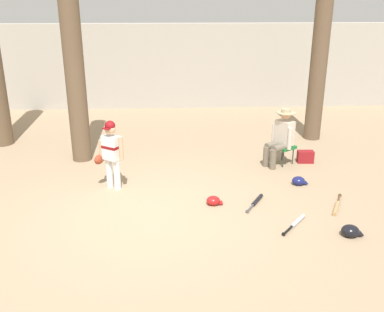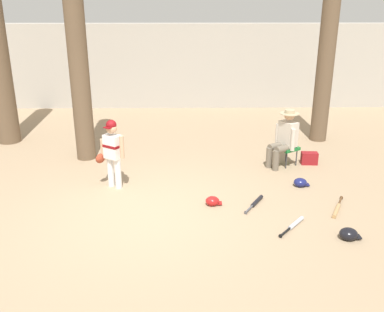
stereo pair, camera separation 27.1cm
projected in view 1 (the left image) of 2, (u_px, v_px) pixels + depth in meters
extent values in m
plane|color=#9E8466|center=(149.00, 215.00, 7.15)|extent=(60.00, 60.00, 0.00)
cube|color=#ADA89E|center=(157.00, 66.00, 13.62)|extent=(18.00, 0.36, 2.59)
cylinder|color=brown|center=(71.00, 30.00, 8.64)|extent=(0.41, 0.41, 5.47)
cone|color=brown|center=(83.00, 159.00, 9.59)|extent=(0.64, 0.64, 0.25)
cylinder|color=brown|center=(320.00, 49.00, 10.24)|extent=(0.40, 0.40, 4.39)
cone|color=brown|center=(311.00, 138.00, 11.01)|extent=(0.62, 0.62, 0.24)
cylinder|color=white|center=(117.00, 175.00, 8.01)|extent=(0.12, 0.12, 0.58)
cylinder|color=white|center=(109.00, 173.00, 8.10)|extent=(0.12, 0.12, 0.58)
cube|color=white|center=(111.00, 148.00, 7.88)|extent=(0.36, 0.33, 0.44)
cube|color=maroon|center=(111.00, 147.00, 7.87)|extent=(0.37, 0.34, 0.05)
sphere|color=tan|center=(110.00, 129.00, 7.76)|extent=(0.20, 0.20, 0.20)
sphere|color=maroon|center=(110.00, 126.00, 7.74)|extent=(0.19, 0.19, 0.19)
cube|color=maroon|center=(107.00, 128.00, 7.67)|extent=(0.17, 0.16, 0.02)
cylinder|color=tan|center=(121.00, 148.00, 7.74)|extent=(0.11, 0.11, 0.42)
cylinder|color=tan|center=(101.00, 151.00, 7.97)|extent=(0.11, 0.11, 0.40)
ellipsoid|color=#933823|center=(99.00, 159.00, 7.99)|extent=(0.22, 0.25, 0.18)
cube|color=#196B2D|center=(283.00, 147.00, 9.22)|extent=(0.55, 0.55, 0.06)
cylinder|color=#333338|center=(283.00, 159.00, 9.09)|extent=(0.02, 0.02, 0.38)
cylinder|color=#333338|center=(273.00, 155.00, 9.31)|extent=(0.02, 0.02, 0.38)
cylinder|color=#333338|center=(293.00, 156.00, 9.25)|extent=(0.02, 0.02, 0.38)
cylinder|color=#333338|center=(282.00, 152.00, 9.48)|extent=(0.02, 0.02, 0.38)
cylinder|color=#6B6051|center=(273.00, 159.00, 8.98)|extent=(0.13, 0.13, 0.43)
cylinder|color=#6B6051|center=(266.00, 157.00, 9.13)|extent=(0.13, 0.13, 0.43)
cylinder|color=#6B6051|center=(281.00, 148.00, 9.01)|extent=(0.42, 0.34, 0.15)
cylinder|color=#6B6051|center=(273.00, 145.00, 9.16)|extent=(0.42, 0.34, 0.15)
cube|color=beige|center=(285.00, 133.00, 9.11)|extent=(0.40, 0.43, 0.52)
cylinder|color=beige|center=(290.00, 139.00, 8.92)|extent=(0.12, 0.12, 0.46)
cylinder|color=beige|center=(274.00, 134.00, 9.25)|extent=(0.12, 0.12, 0.46)
sphere|color=tan|center=(286.00, 114.00, 8.97)|extent=(0.22, 0.22, 0.22)
cylinder|color=tan|center=(286.00, 113.00, 8.96)|extent=(0.40, 0.40, 0.02)
cylinder|color=tan|center=(286.00, 111.00, 8.95)|extent=(0.20, 0.20, 0.09)
cube|color=maroon|center=(305.00, 157.00, 9.36)|extent=(0.35, 0.20, 0.26)
cone|color=brown|center=(3.00, 144.00, 10.59)|extent=(0.88, 0.88, 0.31)
cylinder|color=tan|center=(336.00, 208.00, 7.31)|extent=(0.27, 0.45, 0.07)
cylinder|color=brown|center=(339.00, 199.00, 7.65)|extent=(0.17, 0.30, 0.03)
cylinder|color=brown|center=(340.00, 195.00, 7.79)|extent=(0.06, 0.04, 0.06)
cylinder|color=black|center=(257.00, 200.00, 7.61)|extent=(0.27, 0.39, 0.07)
cylinder|color=#4C4C51|center=(250.00, 208.00, 7.32)|extent=(0.17, 0.26, 0.03)
cylinder|color=#4C4C51|center=(247.00, 211.00, 7.20)|extent=(0.06, 0.04, 0.06)
cylinder|color=#B7BCC6|center=(298.00, 221.00, 6.90)|extent=(0.33, 0.38, 0.07)
cylinder|color=black|center=(288.00, 230.00, 6.63)|extent=(0.21, 0.24, 0.03)
cylinder|color=black|center=(284.00, 234.00, 6.52)|extent=(0.05, 0.05, 0.06)
ellipsoid|color=black|center=(350.00, 231.00, 6.51)|extent=(0.27, 0.25, 0.18)
cube|color=black|center=(358.00, 233.00, 6.53)|extent=(0.11, 0.14, 0.02)
ellipsoid|color=#A81919|center=(213.00, 201.00, 7.50)|extent=(0.24, 0.22, 0.16)
cube|color=#A81919|center=(220.00, 203.00, 7.51)|extent=(0.10, 0.12, 0.02)
ellipsoid|color=navy|center=(298.00, 181.00, 8.29)|extent=(0.25, 0.23, 0.17)
cube|color=navy|center=(304.00, 183.00, 8.30)|extent=(0.10, 0.12, 0.02)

